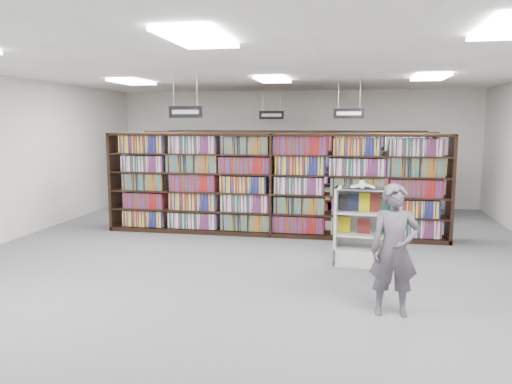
% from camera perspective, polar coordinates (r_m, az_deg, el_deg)
% --- Properties ---
extents(floor, '(12.00, 12.00, 0.00)m').
position_cam_1_polar(floor, '(8.50, -0.23, -7.83)').
color(floor, '#535358').
rests_on(floor, ground).
extents(ceiling, '(10.00, 12.00, 0.10)m').
position_cam_1_polar(ceiling, '(8.23, -0.24, 14.14)').
color(ceiling, white).
rests_on(ceiling, wall_back).
extents(wall_back, '(10.00, 0.10, 3.20)m').
position_cam_1_polar(wall_back, '(14.14, 4.41, 5.01)').
color(wall_back, silver).
rests_on(wall_back, ground).
extents(wall_front, '(10.00, 0.10, 3.20)m').
position_cam_1_polar(wall_front, '(2.66, -25.92, -8.29)').
color(wall_front, silver).
rests_on(wall_front, ground).
extents(bookshelf_row_near, '(7.00, 0.60, 2.10)m').
position_cam_1_polar(bookshelf_row_near, '(10.23, 1.90, 0.85)').
color(bookshelf_row_near, black).
rests_on(bookshelf_row_near, floor).
extents(bookshelf_row_mid, '(7.00, 0.60, 2.10)m').
position_cam_1_polar(bookshelf_row_mid, '(12.20, 3.34, 1.98)').
color(bookshelf_row_mid, black).
rests_on(bookshelf_row_mid, floor).
extents(bookshelf_row_far, '(7.00, 0.60, 2.10)m').
position_cam_1_polar(bookshelf_row_far, '(13.88, 4.25, 2.69)').
color(bookshelf_row_far, black).
rests_on(bookshelf_row_far, floor).
extents(aisle_sign_left, '(0.65, 0.02, 0.80)m').
position_cam_1_polar(aisle_sign_left, '(9.54, -8.06, 9.18)').
color(aisle_sign_left, '#B2B2B7').
rests_on(aisle_sign_left, ceiling).
extents(aisle_sign_right, '(0.65, 0.02, 0.80)m').
position_cam_1_polar(aisle_sign_right, '(11.04, 10.56, 8.94)').
color(aisle_sign_right, '#B2B2B7').
rests_on(aisle_sign_right, ceiling).
extents(aisle_sign_center, '(0.65, 0.02, 0.80)m').
position_cam_1_polar(aisle_sign_center, '(13.20, 1.78, 8.87)').
color(aisle_sign_center, '#B2B2B7').
rests_on(aisle_sign_center, ceiling).
extents(troffer_front_center, '(0.60, 1.20, 0.04)m').
position_cam_1_polar(troffer_front_center, '(5.34, -6.65, 17.06)').
color(troffer_front_center, white).
rests_on(troffer_front_center, ceiling).
extents(troffer_back_left, '(0.60, 1.20, 0.04)m').
position_cam_1_polar(troffer_back_left, '(11.06, -13.97, 12.10)').
color(troffer_back_left, white).
rests_on(troffer_back_left, ceiling).
extents(troffer_back_center, '(0.60, 1.20, 0.04)m').
position_cam_1_polar(troffer_back_center, '(10.19, 1.95, 12.70)').
color(troffer_back_center, white).
rests_on(troffer_back_center, ceiling).
extents(troffer_back_right, '(0.60, 1.20, 0.04)m').
position_cam_1_polar(troffer_back_right, '(10.18, 19.30, 12.28)').
color(troffer_back_right, white).
rests_on(troffer_back_right, ceiling).
extents(endcap_display, '(0.95, 0.53, 1.28)m').
position_cam_1_polar(endcap_display, '(8.36, 12.15, -5.13)').
color(endcap_display, silver).
rests_on(endcap_display, floor).
extents(open_book, '(0.67, 0.39, 0.13)m').
position_cam_1_polar(open_book, '(8.11, 12.09, 0.67)').
color(open_book, black).
rests_on(open_book, endcap_display).
extents(shopper, '(0.61, 0.42, 1.59)m').
position_cam_1_polar(shopper, '(6.22, 15.51, -6.43)').
color(shopper, '#504A55').
rests_on(shopper, floor).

